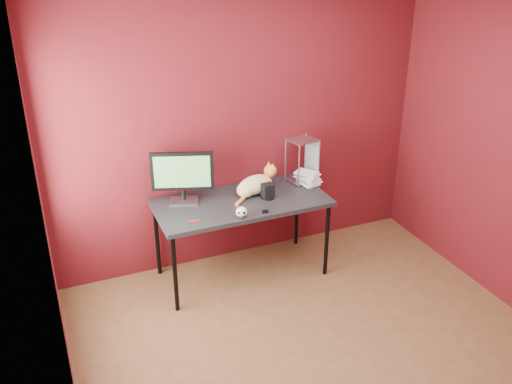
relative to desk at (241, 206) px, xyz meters
name	(u,v)px	position (x,y,z in m)	size (l,w,h in m)	color
room	(343,186)	(0.15, -1.37, 0.75)	(3.52, 3.52, 2.61)	#54361C
desk	(241,206)	(0.00, 0.00, 0.00)	(1.50, 0.70, 0.75)	black
monitor	(182,175)	(-0.47, 0.17, 0.31)	(0.51, 0.24, 0.46)	#A5A5A9
cat	(255,185)	(0.17, 0.09, 0.14)	(0.48, 0.33, 0.25)	orange
skull_mug	(242,212)	(-0.11, -0.29, 0.10)	(0.09, 0.10, 0.09)	silver
speaker	(268,192)	(0.23, -0.04, 0.11)	(0.12, 0.12, 0.13)	black
book_stack	(304,123)	(0.63, 0.08, 0.65)	(0.24, 0.25, 1.20)	beige
wire_rack	(302,160)	(0.67, 0.17, 0.26)	(0.28, 0.25, 0.41)	#A5A5A9
pocket_knife	(194,221)	(-0.49, -0.22, 0.06)	(0.07, 0.02, 0.01)	#B40D1B
black_gadget	(265,211)	(0.10, -0.29, 0.06)	(0.05, 0.03, 0.02)	black
washer	(242,212)	(-0.07, -0.20, 0.05)	(0.04, 0.04, 0.00)	#A5A5A9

